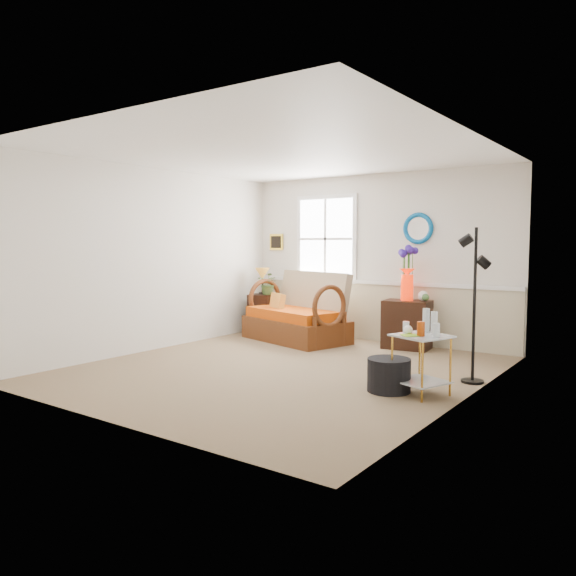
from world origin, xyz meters
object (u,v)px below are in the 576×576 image
Objects in this scene: loveseat at (296,307)px; ottoman at (389,375)px; floor_lamp at (474,306)px; cabinet at (407,325)px; lamp_stand at (261,314)px; side_table at (421,365)px.

loveseat is 3.18m from ottoman.
floor_lamp is at bearing -2.88° from loveseat.
cabinet reaches higher than ottoman.
loveseat is at bearing 153.47° from floor_lamp.
lamp_stand reaches higher than side_table.
lamp_stand is 4.27m from floor_lamp.
side_table is 1.36× the size of ottoman.
loveseat is 3.28m from floor_lamp.
ottoman is at bearing -131.83° from floor_lamp.
loveseat reaches higher than ottoman.
ottoman is (2.50, -1.92, -0.37)m from loveseat.
lamp_stand is 0.39× the size of floor_lamp.
cabinet is (1.69, 0.40, -0.19)m from loveseat.
lamp_stand is at bearing 153.67° from floor_lamp.
side_table is 0.36× the size of floor_lamp.
cabinet is 1.57× the size of ottoman.
lamp_stand is 4.09m from ottoman.
floor_lamp is at bearing 71.22° from side_table.
cabinet is 2.08m from floor_lamp.
cabinet is at bearing 116.73° from side_table.
side_table reaches higher than ottoman.
ottoman is (-0.59, -0.88, -0.68)m from floor_lamp.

